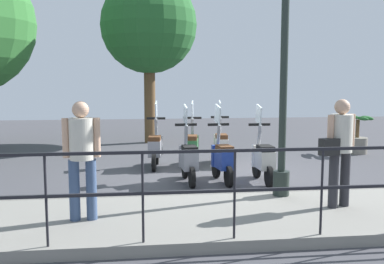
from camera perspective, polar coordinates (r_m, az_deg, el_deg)
ground_plane at (r=9.34m, az=3.21°, el=-5.59°), size 28.00×28.00×0.00m
promenade_walkway at (r=6.34m, az=8.32°, el=-10.93°), size 2.20×20.00×0.15m
fence_railing at (r=5.16m, az=11.54°, el=-5.76°), size 0.04×16.03×1.07m
lamp_post_near at (r=6.96m, az=12.11°, el=6.14°), size 0.26×0.90×4.05m
pedestrian_with_bag at (r=6.58m, az=19.10°, el=-1.61°), size 0.43×0.62×1.59m
pedestrian_distant at (r=5.82m, az=-14.48°, el=-2.50°), size 0.33×0.49×1.59m
tree_distant at (r=14.12m, az=-5.77°, el=13.90°), size 3.08×3.08×5.33m
potted_palm at (r=12.72m, az=21.16°, el=-0.70°), size 1.06×0.66×1.05m
scooter_near_0 at (r=8.57m, az=9.44°, el=-3.50°), size 1.23×0.44×1.54m
scooter_near_1 at (r=8.49m, az=4.07°, el=-3.52°), size 1.23×0.44×1.54m
scooter_near_2 at (r=8.42m, az=-0.50°, el=-3.59°), size 1.23×0.44×1.54m
scooter_far_0 at (r=10.26m, az=3.86°, el=-1.74°), size 1.23×0.44×1.54m
scooter_far_1 at (r=10.02m, az=-0.04°, el=-1.92°), size 1.23×0.47×1.54m
scooter_far_2 at (r=9.93m, az=-4.91°, el=-2.03°), size 1.23×0.44×1.54m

